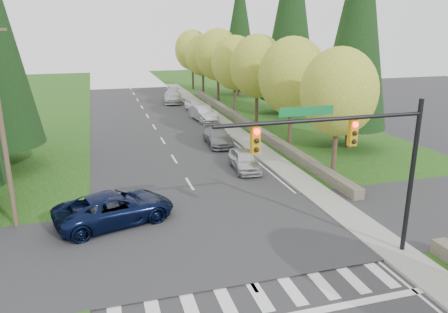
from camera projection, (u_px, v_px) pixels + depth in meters
name	position (u px, v px, depth m)	size (l,w,h in m)	color
grass_east	(336.00, 149.00, 35.03)	(14.00, 110.00, 0.06)	#154111
cross_street	(223.00, 237.00, 20.52)	(120.00, 8.00, 0.10)	#28282B
sidewalk_east	(256.00, 148.00, 35.21)	(1.80, 80.00, 0.13)	gray
curb_east	(247.00, 148.00, 34.98)	(0.20, 80.00, 0.13)	gray
stone_wall_north	(244.00, 122.00, 42.93)	(0.70, 40.00, 0.70)	#4C4438
traffic_signal	(355.00, 148.00, 17.03)	(8.70, 0.37, 6.80)	black
utility_pole	(1.00, 125.00, 20.13)	(1.60, 0.24, 10.00)	#473828
decid_tree_0	(339.00, 92.00, 26.88)	(4.80, 4.80, 8.37)	#38281C
decid_tree_1	(292.00, 76.00, 33.27)	(5.20, 5.20, 8.80)	#38281C
decid_tree_2	(257.00, 66.00, 39.61)	(5.00, 5.00, 8.82)	#38281C
decid_tree_3	(235.00, 63.00, 46.13)	(5.00, 5.00, 8.55)	#38281C
decid_tree_4	(218.00, 55.00, 52.47)	(5.40, 5.40, 9.18)	#38281C
decid_tree_5	(203.00, 56.00, 59.00)	(4.80, 4.80, 8.30)	#38281C
decid_tree_6	(192.00, 50.00, 65.35)	(5.20, 5.20, 8.86)	#38281C
conifer_e_a	(358.00, 22.00, 32.46)	(5.44, 5.44, 17.80)	#38281C
conifer_e_b	(291.00, 12.00, 45.29)	(6.12, 6.12, 19.80)	#38281C
conifer_e_c	(240.00, 27.00, 58.31)	(5.10, 5.10, 16.80)	#38281C
suv_navy	(115.00, 208.00, 21.76)	(2.72, 5.89, 1.64)	black
parked_car_a	(245.00, 160.00, 29.82)	(1.65, 4.09, 1.39)	silver
parked_car_b	(218.00, 137.00, 36.08)	(1.90, 4.68, 1.36)	slate
parked_car_c	(203.00, 113.00, 45.05)	(1.63, 4.68, 1.54)	silver
parked_car_d	(195.00, 105.00, 50.00)	(1.66, 4.14, 1.41)	white
parked_car_e	(173.00, 96.00, 55.55)	(2.21, 5.44, 1.58)	#B6B6BB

